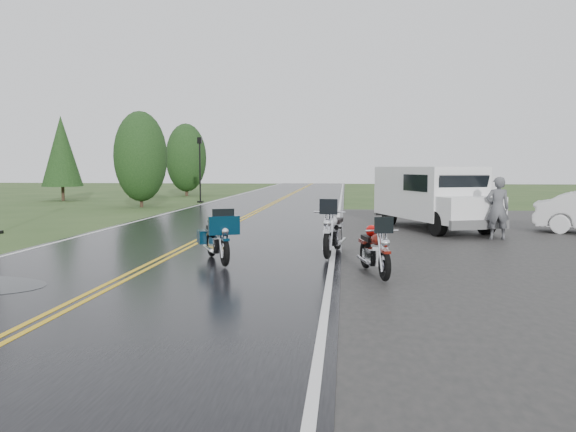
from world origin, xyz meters
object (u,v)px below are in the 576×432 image
(motorcycle_teal, at_px, (225,241))
(lamp_post_far_left, at_px, (200,170))
(person_at_van, at_px, (498,209))
(motorcycle_red, at_px, (385,253))
(van_white, at_px, (438,201))
(motorcycle_silver, at_px, (328,233))

(motorcycle_teal, distance_m, lamp_post_far_left, 22.03)
(lamp_post_far_left, bearing_deg, person_at_van, -51.02)
(motorcycle_red, distance_m, lamp_post_far_left, 24.18)
(motorcycle_red, relative_size, person_at_van, 1.07)
(lamp_post_far_left, bearing_deg, motorcycle_red, -67.57)
(van_white, xyz_separation_m, lamp_post_far_left, (-11.26, 15.27, 0.86))
(motorcycle_teal, relative_size, motorcycle_silver, 0.91)
(motorcycle_red, height_order, van_white, van_white)
(van_white, bearing_deg, motorcycle_teal, -152.66)
(motorcycle_teal, bearing_deg, motorcycle_red, -44.51)
(motorcycle_red, xyz_separation_m, person_at_van, (3.62, 6.45, 0.33))
(van_white, bearing_deg, motorcycle_silver, -144.53)
(motorcycle_silver, bearing_deg, motorcycle_red, -57.42)
(motorcycle_silver, xyz_separation_m, van_white, (3.14, 4.75, 0.42))
(motorcycle_silver, distance_m, lamp_post_far_left, 21.64)
(motorcycle_red, height_order, motorcycle_silver, motorcycle_silver)
(motorcycle_silver, distance_m, van_white, 5.71)
(motorcycle_teal, xyz_separation_m, person_at_van, (6.78, 5.28, 0.30))
(van_white, relative_size, person_at_van, 3.06)
(motorcycle_red, bearing_deg, person_at_van, 48.91)
(motorcycle_teal, height_order, van_white, van_white)
(motorcycle_red, height_order, person_at_van, person_at_van)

